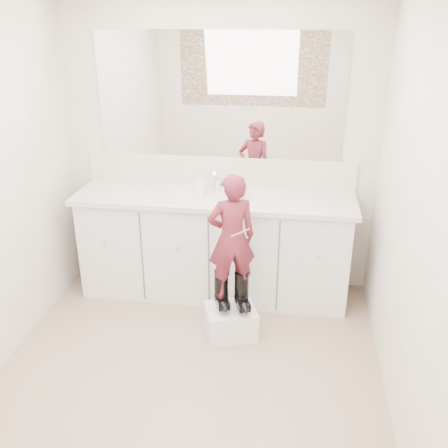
# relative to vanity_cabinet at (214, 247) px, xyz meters

# --- Properties ---
(floor) EXTENTS (3.00, 3.00, 0.00)m
(floor) POSITION_rel_vanity_cabinet_xyz_m (0.00, -1.23, -0.42)
(floor) COLOR #8B6F5B
(floor) RESTS_ON ground
(wall_back) EXTENTS (2.60, 0.00, 2.60)m
(wall_back) POSITION_rel_vanity_cabinet_xyz_m (0.00, 0.27, 0.77)
(wall_back) COLOR beige
(wall_back) RESTS_ON floor
(wall_front) EXTENTS (2.60, 0.00, 2.60)m
(wall_front) POSITION_rel_vanity_cabinet_xyz_m (0.00, -2.73, 0.77)
(wall_front) COLOR beige
(wall_front) RESTS_ON floor
(wall_right) EXTENTS (0.00, 3.00, 3.00)m
(wall_right) POSITION_rel_vanity_cabinet_xyz_m (1.30, -1.23, 0.78)
(wall_right) COLOR beige
(wall_right) RESTS_ON floor
(vanity_cabinet) EXTENTS (2.20, 0.55, 0.85)m
(vanity_cabinet) POSITION_rel_vanity_cabinet_xyz_m (0.00, 0.00, 0.00)
(vanity_cabinet) COLOR silver
(vanity_cabinet) RESTS_ON floor
(countertop) EXTENTS (2.28, 0.58, 0.04)m
(countertop) POSITION_rel_vanity_cabinet_xyz_m (0.00, -0.01, 0.45)
(countertop) COLOR beige
(countertop) RESTS_ON vanity_cabinet
(backsplash) EXTENTS (2.28, 0.03, 0.25)m
(backsplash) POSITION_rel_vanity_cabinet_xyz_m (0.00, 0.26, 0.59)
(backsplash) COLOR beige
(backsplash) RESTS_ON countertop
(mirror) EXTENTS (2.00, 0.02, 1.00)m
(mirror) POSITION_rel_vanity_cabinet_xyz_m (0.00, 0.26, 1.22)
(mirror) COLOR white
(mirror) RESTS_ON wall_back
(dot_panel) EXTENTS (2.00, 0.01, 1.20)m
(dot_panel) POSITION_rel_vanity_cabinet_xyz_m (0.00, -2.71, 1.22)
(dot_panel) COLOR #472819
(dot_panel) RESTS_ON wall_front
(faucet) EXTENTS (0.08, 0.08, 0.10)m
(faucet) POSITION_rel_vanity_cabinet_xyz_m (0.00, 0.15, 0.52)
(faucet) COLOR silver
(faucet) RESTS_ON countertop
(cup) EXTENTS (0.11, 0.11, 0.08)m
(cup) POSITION_rel_vanity_cabinet_xyz_m (0.23, -0.03, 0.50)
(cup) COLOR beige
(cup) RESTS_ON countertop
(soap_bottle) EXTENTS (0.09, 0.09, 0.17)m
(soap_bottle) POSITION_rel_vanity_cabinet_xyz_m (-0.11, -0.00, 0.55)
(soap_bottle) COLOR white
(soap_bottle) RESTS_ON countertop
(step_stool) EXTENTS (0.44, 0.41, 0.23)m
(step_stool) POSITION_rel_vanity_cabinet_xyz_m (0.22, -0.62, -0.31)
(step_stool) COLOR silver
(step_stool) RESTS_ON floor
(boot_left) EXTENTS (0.17, 0.23, 0.30)m
(boot_left) POSITION_rel_vanity_cabinet_xyz_m (0.15, -0.60, -0.04)
(boot_left) COLOR black
(boot_left) RESTS_ON step_stool
(boot_right) EXTENTS (0.17, 0.23, 0.30)m
(boot_right) POSITION_rel_vanity_cabinet_xyz_m (0.30, -0.60, -0.04)
(boot_right) COLOR black
(boot_right) RESTS_ON step_stool
(toddler) EXTENTS (0.40, 0.33, 0.94)m
(toddler) POSITION_rel_vanity_cabinet_xyz_m (0.22, -0.60, 0.38)
(toddler) COLOR #9A2F45
(toddler) RESTS_ON step_stool
(toothbrush) EXTENTS (0.13, 0.06, 0.06)m
(toothbrush) POSITION_rel_vanity_cabinet_xyz_m (0.29, -0.68, 0.46)
(toothbrush) COLOR #DE567B
(toothbrush) RESTS_ON toddler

